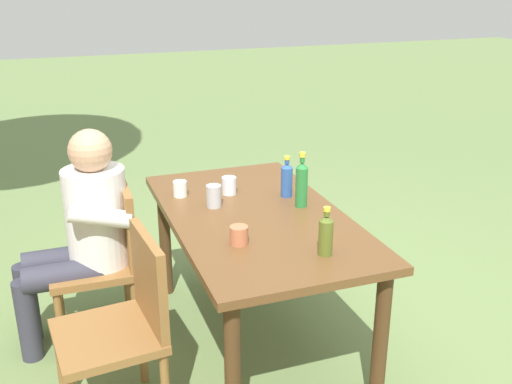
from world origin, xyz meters
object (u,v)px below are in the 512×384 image
object	(u,v)px
cup_terracotta	(239,235)
bottle_green	(302,183)
cup_white	(180,189)
chair_far_right	(107,254)
bottle_blue	(287,179)
dining_table	(256,232)
cup_glass	(229,186)
person_in_white_shirt	(82,229)
bottle_olive	(326,234)
chair_far_left	(125,320)
cup_steel	(214,196)

from	to	relation	value
cup_terracotta	bottle_green	bearing A→B (deg)	-54.45
cup_terracotta	cup_white	distance (m)	0.69
chair_far_right	bottle_blue	size ratio (longest dim) A/B	3.80
dining_table	bottle_green	distance (m)	0.34
dining_table	cup_glass	size ratio (longest dim) A/B	15.81
person_in_white_shirt	bottle_olive	world-z (taller)	person_in_white_shirt
cup_terracotta	bottle_olive	bearing A→B (deg)	-125.53
bottle_blue	cup_glass	bearing A→B (deg)	63.44
chair_far_right	person_in_white_shirt	bearing A→B (deg)	89.21
bottle_olive	cup_white	world-z (taller)	bottle_olive
chair_far_left	cup_glass	distance (m)	1.00
chair_far_left	cup_white	world-z (taller)	chair_far_left
bottle_green	bottle_olive	xyz separation A→B (m)	(-0.55, 0.13, -0.03)
bottle_blue	cup_terracotta	distance (m)	0.65
chair_far_right	cup_steel	xyz separation A→B (m)	(-0.17, -0.55, 0.32)
cup_terracotta	person_in_white_shirt	bearing A→B (deg)	45.24
cup_steel	dining_table	bearing A→B (deg)	-134.86
person_in_white_shirt	cup_steel	world-z (taller)	person_in_white_shirt
person_in_white_shirt	bottle_olive	xyz separation A→B (m)	(-0.87, -0.97, 0.19)
chair_far_right	cup_terracotta	bearing A→B (deg)	-139.97
dining_table	cup_white	world-z (taller)	cup_white
cup_white	cup_steel	bearing A→B (deg)	-147.75
person_in_white_shirt	dining_table	bearing A→B (deg)	-112.31
chair_far_right	bottle_green	xyz separation A→B (m)	(-0.32, -0.99, 0.39)
cup_steel	cup_glass	xyz separation A→B (m)	(0.15, -0.13, -0.01)
person_in_white_shirt	bottle_green	distance (m)	1.16
cup_glass	bottle_green	bearing A→B (deg)	-135.18
cup_terracotta	cup_glass	world-z (taller)	cup_glass
chair_far_left	person_in_white_shirt	world-z (taller)	person_in_white_shirt
bottle_green	cup_glass	world-z (taller)	bottle_green
person_in_white_shirt	bottle_blue	size ratio (longest dim) A/B	5.15
dining_table	cup_terracotta	world-z (taller)	cup_terracotta
chair_far_left	bottle_green	bearing A→B (deg)	-70.09
person_in_white_shirt	chair_far_left	bearing A→B (deg)	-170.87
dining_table	cup_steel	world-z (taller)	cup_steel
cup_terracotta	cup_steel	size ratio (longest dim) A/B	0.72
dining_table	bottle_olive	xyz separation A→B (m)	(-0.53, -0.13, 0.20)
cup_steel	cup_glass	distance (m)	0.20
chair_far_right	bottle_blue	xyz separation A→B (m)	(-0.16, -0.97, 0.36)
dining_table	chair_far_right	size ratio (longest dim) A/B	1.75
cup_white	bottle_olive	bearing A→B (deg)	-154.43
cup_terracotta	cup_steel	distance (m)	0.47
chair_far_right	chair_far_left	bearing A→B (deg)	179.97
bottle_green	cup_steel	size ratio (longest dim) A/B	2.51
dining_table	bottle_green	bearing A→B (deg)	-85.11
chair_far_left	cup_white	distance (m)	0.89
cup_white	cup_glass	size ratio (longest dim) A/B	0.89
cup_white	cup_glass	distance (m)	0.27
chair_far_left	cup_terracotta	distance (m)	0.62
cup_glass	chair_far_right	bearing A→B (deg)	88.53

